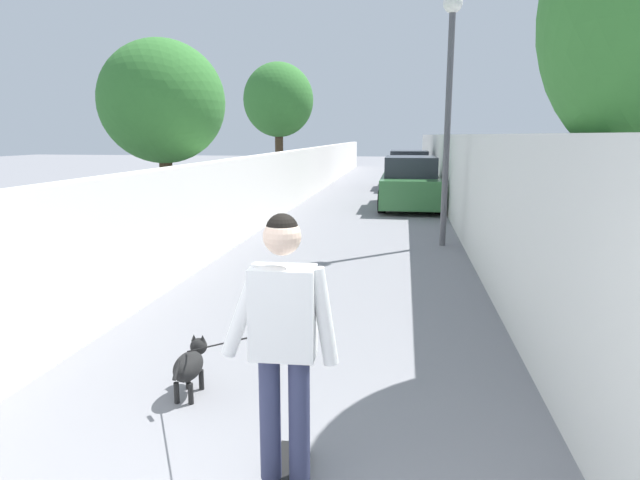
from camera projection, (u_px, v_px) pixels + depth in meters
ground_plane at (367, 210)px, 15.92m from camera, size 80.00×80.00×0.00m
wall_left at (273, 186)px, 14.18m from camera, size 48.00×0.30×1.70m
fence_right at (458, 179)px, 13.42m from camera, size 48.00×0.30×2.19m
tree_left_near at (162, 103)px, 9.58m from camera, size 2.22×2.22×3.84m
tree_left_mid at (278, 101)px, 20.68m from camera, size 2.68×2.68×4.90m
lamp_post at (450, 80)px, 10.16m from camera, size 0.36×0.36×4.74m
skateboard at (285, 479)px, 3.35m from camera, size 0.81×0.23×0.08m
person_skateboarder at (283, 329)px, 3.16m from camera, size 0.23×0.71×1.66m
dog at (190, 364)px, 4.54m from camera, size 1.42×1.19×1.06m
car_near at (410, 184)px, 16.22m from camera, size 4.06×1.80×1.54m
car_far at (409, 171)px, 22.31m from camera, size 4.27×1.80×1.54m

